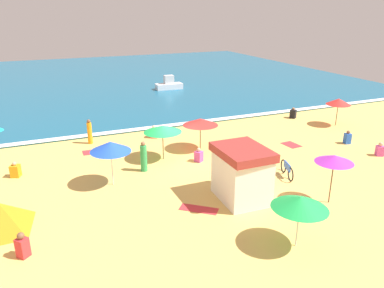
% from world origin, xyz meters
% --- Properties ---
extents(ground_plane, '(60.00, 60.00, 0.00)m').
position_xyz_m(ground_plane, '(0.00, 0.00, 0.00)').
color(ground_plane, '#EDBC60').
extents(ocean_water, '(60.00, 44.00, 0.10)m').
position_xyz_m(ocean_water, '(0.00, 28.00, 0.05)').
color(ocean_water, '#196084').
rests_on(ocean_water, ground_plane).
extents(wave_breaker_foam, '(57.00, 0.70, 0.01)m').
position_xyz_m(wave_breaker_foam, '(0.00, 6.30, 0.10)').
color(wave_breaker_foam, white).
rests_on(wave_breaker_foam, ocean_water).
extents(lifeguard_cabana, '(2.07, 2.68, 2.50)m').
position_xyz_m(lifeguard_cabana, '(0.93, -5.61, 1.27)').
color(lifeguard_cabana, white).
rests_on(lifeguard_cabana, ground_plane).
extents(beach_umbrella_1, '(2.43, 2.43, 2.05)m').
position_xyz_m(beach_umbrella_1, '(13.35, 1.72, 1.82)').
color(beach_umbrella_1, '#4C3823').
rests_on(beach_umbrella_1, ground_plane).
extents(beach_umbrella_2, '(2.73, 2.73, 2.00)m').
position_xyz_m(beach_umbrella_2, '(1.89, 1.04, 1.78)').
color(beach_umbrella_2, '#4C3823').
rests_on(beach_umbrella_2, ground_plane).
extents(beach_umbrella_3, '(2.48, 2.47, 2.05)m').
position_xyz_m(beach_umbrella_3, '(0.98, -9.62, 1.80)').
color(beach_umbrella_3, silver).
rests_on(beach_umbrella_3, ground_plane).
extents(beach_umbrella_5, '(3.08, 3.08, 2.04)m').
position_xyz_m(beach_umbrella_5, '(-0.76, 0.42, 1.84)').
color(beach_umbrella_5, '#4C3823').
rests_on(beach_umbrella_5, ground_plane).
extents(beach_umbrella_6, '(2.25, 2.26, 2.30)m').
position_xyz_m(beach_umbrella_6, '(4.44, -7.49, 2.12)').
color(beach_umbrella_6, '#4C3823').
rests_on(beach_umbrella_6, ground_plane).
extents(beach_umbrella_7, '(2.83, 2.83, 2.29)m').
position_xyz_m(beach_umbrella_7, '(-4.17, -1.82, 2.02)').
color(beach_umbrella_7, silver).
rests_on(beach_umbrella_7, ground_plane).
extents(beach_tent, '(3.03, 2.99, 1.25)m').
position_xyz_m(beach_tent, '(-9.07, -4.28, 0.63)').
color(beach_tent, orange).
rests_on(beach_tent, ground_plane).
extents(parked_bicycle, '(0.59, 1.76, 0.76)m').
position_xyz_m(parked_bicycle, '(4.42, -4.37, 0.38)').
color(parked_bicycle, black).
rests_on(parked_bicycle, ground_plane).
extents(beachgoer_0, '(0.42, 0.42, 1.62)m').
position_xyz_m(beachgoer_0, '(-4.24, 4.81, 0.77)').
color(beachgoer_0, orange).
rests_on(beachgoer_0, ground_plane).
extents(beachgoer_2, '(0.61, 0.61, 0.86)m').
position_xyz_m(beachgoer_2, '(-0.06, 4.34, 0.36)').
color(beachgoer_2, red).
rests_on(beachgoer_2, ground_plane).
extents(beachgoer_3, '(0.53, 0.53, 0.85)m').
position_xyz_m(beachgoer_3, '(11.28, -4.13, 0.36)').
color(beachgoer_3, '#D84CA5').
rests_on(beachgoer_3, ground_plane).
extents(beachgoer_6, '(0.49, 0.49, 1.68)m').
position_xyz_m(beachgoer_6, '(-2.26, -0.79, 0.79)').
color(beachgoer_6, green).
rests_on(beachgoer_6, ground_plane).
extents(beachgoer_7, '(0.52, 0.52, 0.98)m').
position_xyz_m(beachgoer_7, '(-8.33, -6.37, 0.44)').
color(beachgoer_7, red).
rests_on(beachgoer_7, ground_plane).
extents(beachgoer_8, '(0.43, 0.43, 0.88)m').
position_xyz_m(beachgoer_8, '(11.10, -1.73, 0.38)').
color(beachgoer_8, blue).
rests_on(beachgoer_8, ground_plane).
extents(beachgoer_9, '(0.55, 0.55, 0.83)m').
position_xyz_m(beachgoer_9, '(0.99, -0.73, 0.35)').
color(beachgoer_9, '#D84CA5').
rests_on(beachgoer_9, ground_plane).
extents(beachgoer_10, '(0.60, 0.60, 0.87)m').
position_xyz_m(beachgoer_10, '(11.62, 4.60, 0.36)').
color(beachgoer_10, black).
rests_on(beachgoer_10, ground_plane).
extents(beachgoer_11, '(0.57, 0.57, 0.84)m').
position_xyz_m(beachgoer_11, '(-8.64, 1.10, 0.35)').
color(beachgoer_11, orange).
rests_on(beachgoer_11, ground_plane).
extents(beach_towel_0, '(1.69, 1.55, 0.01)m').
position_xyz_m(beach_towel_0, '(-1.25, -5.76, 0.01)').
color(beach_towel_0, red).
rests_on(beach_towel_0, ground_plane).
extents(beach_towel_1, '(0.95, 1.26, 0.01)m').
position_xyz_m(beach_towel_1, '(7.62, -0.53, 0.01)').
color(beach_towel_1, red).
rests_on(beach_towel_1, ground_plane).
extents(beach_towel_2, '(1.65, 0.89, 0.01)m').
position_xyz_m(beach_towel_2, '(-4.16, 3.16, 0.01)').
color(beach_towel_2, red).
rests_on(beach_towel_2, ground_plane).
extents(small_boat_0, '(2.86, 1.24, 1.47)m').
position_xyz_m(small_boat_0, '(6.22, 18.81, 0.57)').
color(small_boat_0, white).
rests_on(small_boat_0, ocean_water).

